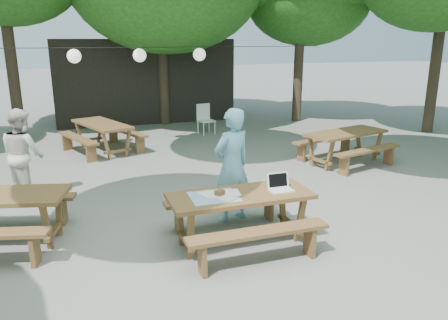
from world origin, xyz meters
name	(u,v)px	position (x,y,z in m)	size (l,w,h in m)	color
ground	(222,236)	(0.00, 0.00, 0.00)	(80.00, 80.00, 0.00)	slate
pavilion	(142,79)	(0.50, 10.50, 1.40)	(6.00, 3.00, 2.80)	black
main_picnic_table	(240,218)	(0.17, -0.29, 0.39)	(2.00, 1.58, 0.75)	brown
picnic_table_ne	(345,147)	(3.97, 2.78, 0.39)	(2.23, 2.00, 0.75)	brown
picnic_table_far_w	(103,137)	(-1.28, 5.72, 0.39)	(2.15, 2.34, 0.75)	brown
woman	(232,165)	(0.36, 0.57, 0.91)	(0.66, 0.43, 1.81)	#7DC6E4
second_person	(23,154)	(-2.85, 2.71, 0.83)	(0.80, 0.63, 1.65)	silver
plastic_chair	(206,125)	(1.85, 6.96, 0.26)	(0.52, 0.52, 0.90)	white
laptop	(280,186)	(0.75, -0.32, 0.81)	(0.33, 0.26, 0.24)	white
tabletop_clutter	(216,196)	(-0.19, -0.29, 0.76)	(0.74, 0.57, 0.08)	teal
paper_lanterns	(140,55)	(-0.19, 6.00, 2.40)	(9.00, 0.34, 0.38)	black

